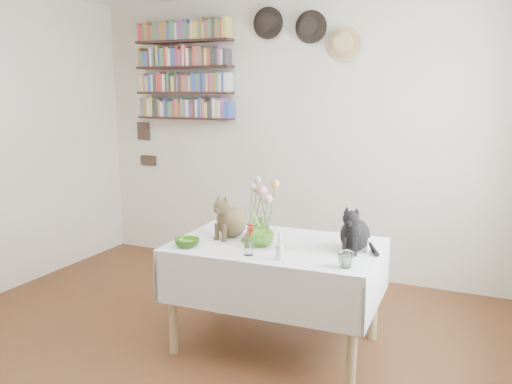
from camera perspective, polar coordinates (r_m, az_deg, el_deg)
The scene contains 14 objects.
room at distance 2.96m, azimuth -11.30°, elevation 2.26°, with size 4.08×4.58×2.58m.
dining_table at distance 3.54m, azimuth 2.17°, elevation -8.16°, with size 1.34×0.89×0.70m.
tabby_cat at distance 3.62m, azimuth -2.52°, elevation -2.36°, with size 0.20×0.26×0.30m, color brown, non-canonical shape.
black_cat at distance 3.37m, azimuth 10.42°, elevation -3.59°, with size 0.20×0.25×0.30m, color black, non-canonical shape.
flower_vase at distance 3.41m, azimuth 0.44°, elevation -4.21°, with size 0.18×0.18×0.19m, color #7EC73D.
green_bowl at distance 3.45m, azimuth -7.27°, elevation -5.32°, with size 0.16×0.16×0.05m, color #7EC73D.
drinking_glass at distance 3.06m, azimuth 9.43°, elevation -7.04°, with size 0.10×0.10×0.09m, color white.
candlestick at distance 3.15m, azimuth 2.48°, elevation -6.19°, with size 0.05×0.05×0.17m.
berry_jar at distance 3.23m, azimuth -0.80°, elevation -4.97°, with size 0.06×0.06×0.22m.
porcelain_figurine at distance 3.37m, azimuth 11.69°, elevation -5.60°, with size 0.05×0.05×0.09m.
flower_bouquet at distance 3.37m, azimuth 0.48°, elevation -0.05°, with size 0.17×0.12×0.39m.
bookshelf_unit at distance 5.34m, azimuth -7.58°, elevation 12.49°, with size 1.00×0.16×0.91m.
wall_hats at distance 4.86m, azimuth 5.31°, elevation 16.54°, with size 0.98×0.09×0.48m.
wall_art_plaques at distance 5.72m, azimuth -11.55°, elevation 5.05°, with size 0.21×0.02×0.44m.
Camera 1 is at (1.72, -2.38, 1.68)m, focal length 38.00 mm.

